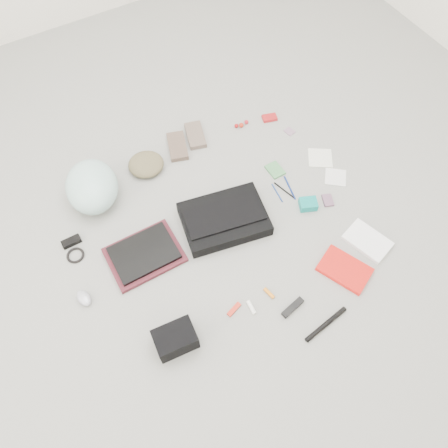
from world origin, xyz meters
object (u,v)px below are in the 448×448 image
book_red (345,269)px  accordion_wallet (308,204)px  laptop (144,253)px  bike_helmet (92,187)px  camera_bag (175,339)px  messenger_bag (224,219)px

book_red → accordion_wallet: size_ratio=2.65×
laptop → book_red: (0.80, -0.56, -0.02)m
bike_helmet → camera_bag: bike_helmet is taller
messenger_bag → bike_helmet: 0.70m
laptop → accordion_wallet: 0.88m
bike_helmet → book_red: size_ratio=1.40×
laptop → messenger_bag: bearing=-3.6°
messenger_bag → accordion_wallet: messenger_bag is taller
camera_bag → messenger_bag: bearing=46.8°
laptop → bike_helmet: size_ratio=0.92×
messenger_bag → bike_helmet: bearing=148.3°
messenger_bag → camera_bag: bearing=-127.6°
laptop → book_red: 0.98m
bike_helmet → accordion_wallet: size_ratio=3.72×
bike_helmet → camera_bag: 0.91m
laptop → accordion_wallet: (0.87, -0.16, -0.01)m
messenger_bag → accordion_wallet: bearing=-6.1°
book_red → accordion_wallet: 0.40m
laptop → book_red: laptop is taller
camera_bag → book_red: (0.86, -0.09, -0.05)m
messenger_bag → accordion_wallet: 0.45m
bike_helmet → book_red: bearing=-34.8°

